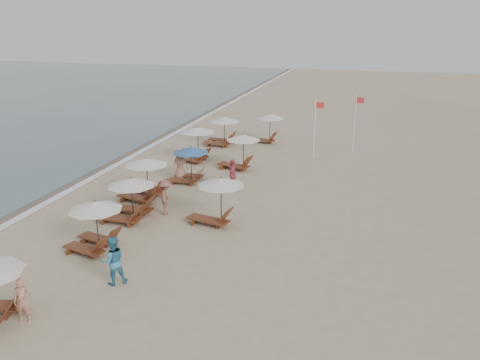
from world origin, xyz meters
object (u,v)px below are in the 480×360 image
(lounger_station_2, at_px, (127,200))
(beachgoer_far_b, at_px, (180,164))
(lounger_station_1, at_px, (93,225))
(beachgoer_mid_b, at_px, (166,197))
(lounger_station_3, at_px, (143,180))
(beachgoer_far_a, at_px, (233,175))
(inland_station_2, at_px, (267,126))
(lounger_station_6, at_px, (221,131))
(lounger_station_4, at_px, (188,164))
(lounger_station_5, at_px, (195,143))
(beachgoer_mid_a, at_px, (113,261))
(inland_station_0, at_px, (215,197))
(beachgoer_near, at_px, (23,301))
(flag_pole_near, at_px, (315,126))
(inland_station_1, at_px, (238,150))

(lounger_station_2, distance_m, beachgoer_far_b, 6.47)
(lounger_station_1, relative_size, beachgoer_far_b, 1.34)
(beachgoer_mid_b, height_order, beachgoer_far_b, beachgoer_far_b)
(lounger_station_3, bearing_deg, beachgoer_far_a, 32.70)
(lounger_station_3, xyz_separation_m, beachgoer_far_b, (0.60, 3.69, -0.13))
(lounger_station_1, distance_m, inland_station_2, 20.35)
(lounger_station_6, xyz_separation_m, inland_station_2, (3.15, 1.71, 0.27))
(lounger_station_4, xyz_separation_m, lounger_station_5, (-1.16, 4.29, 0.15))
(inland_station_2, distance_m, beachgoer_mid_a, 22.42)
(inland_station_0, height_order, beachgoer_mid_a, inland_station_0)
(beachgoer_near, height_order, beachgoer_far_b, beachgoer_far_b)
(inland_station_2, bearing_deg, flag_pole_near, -41.00)
(inland_station_0, bearing_deg, lounger_station_6, 106.90)
(lounger_station_1, height_order, lounger_station_5, lounger_station_5)
(lounger_station_3, height_order, beachgoer_mid_a, lounger_station_3)
(lounger_station_1, relative_size, lounger_station_6, 0.92)
(lounger_station_5, relative_size, flag_pole_near, 0.62)
(lounger_station_4, distance_m, beachgoer_far_b, 0.77)
(inland_station_1, xyz_separation_m, beachgoer_near, (-1.93, -17.96, -0.52))
(lounger_station_5, relative_size, inland_station_2, 0.93)
(lounger_station_1, relative_size, lounger_station_5, 0.99)
(lounger_station_4, xyz_separation_m, inland_station_1, (2.13, 3.34, 0.16))
(beachgoer_mid_a, bearing_deg, flag_pole_near, -143.03)
(lounger_station_2, distance_m, lounger_station_3, 2.83)
(lounger_station_2, relative_size, lounger_station_3, 1.00)
(lounger_station_5, relative_size, beachgoer_mid_b, 1.44)
(inland_station_0, bearing_deg, lounger_station_1, -135.45)
(beachgoer_mid_a, bearing_deg, inland_station_0, -144.96)
(inland_station_0, height_order, flag_pole_near, flag_pole_near)
(beachgoer_far_a, bearing_deg, beachgoer_far_b, -108.64)
(beachgoer_far_a, relative_size, flag_pole_near, 0.43)
(beachgoer_far_a, bearing_deg, lounger_station_1, -24.42)
(lounger_station_3, distance_m, beachgoer_mid_a, 8.88)
(lounger_station_4, relative_size, beachgoer_near, 1.58)
(lounger_station_4, bearing_deg, beachgoer_mid_b, -80.79)
(inland_station_2, xyz_separation_m, beachgoer_far_a, (0.67, -11.36, -0.45))
(beachgoer_near, bearing_deg, beachgoer_far_a, 58.87)
(flag_pole_near, bearing_deg, lounger_station_6, 165.17)
(lounger_station_1, height_order, lounger_station_3, lounger_station_3)
(inland_station_2, bearing_deg, lounger_station_2, -100.06)
(lounger_station_4, height_order, beachgoer_mid_b, lounger_station_4)
(lounger_station_3, xyz_separation_m, beachgoer_mid_b, (2.07, -1.70, -0.19))
(lounger_station_6, relative_size, beachgoer_near, 1.79)
(lounger_station_1, bearing_deg, beachgoer_far_b, 91.03)
(lounger_station_5, distance_m, beachgoer_mid_a, 16.24)
(beachgoer_near, distance_m, beachgoer_mid_b, 9.61)
(inland_station_2, distance_m, beachgoer_far_a, 11.39)
(beachgoer_near, xyz_separation_m, beachgoer_far_b, (-0.86, 14.97, 0.18))
(lounger_station_1, relative_size, lounger_station_4, 1.04)
(inland_station_1, bearing_deg, flag_pole_near, 40.63)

